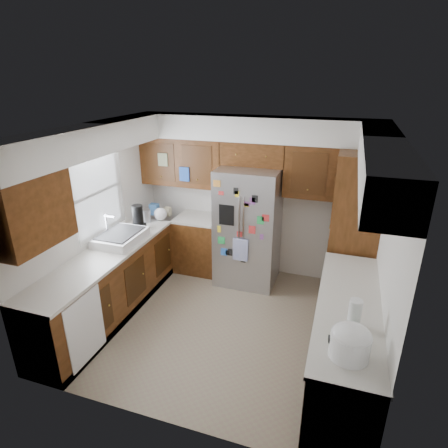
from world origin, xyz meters
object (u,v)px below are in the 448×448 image
at_px(pantry, 354,230).
at_px(fridge, 248,227).
at_px(rice_cooker, 350,341).
at_px(paper_towel, 355,313).

bearing_deg(pantry, fridge, 177.94).
xyz_separation_m(pantry, rice_cooker, (-0.00, -2.41, -0.01)).
distance_m(pantry, fridge, 1.51).
xyz_separation_m(fridge, paper_towel, (1.53, -2.02, 0.15)).
height_order(fridge, rice_cooker, fridge).
distance_m(rice_cooker, paper_towel, 0.44).
relative_size(pantry, rice_cooker, 6.49).
relative_size(pantry, paper_towel, 8.16).
height_order(pantry, fridge, pantry).
bearing_deg(pantry, rice_cooker, -90.01).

